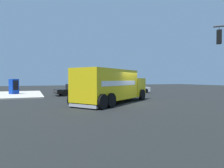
{
  "coord_description": "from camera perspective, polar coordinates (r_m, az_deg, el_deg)",
  "views": [
    {
      "loc": [
        -14.12,
        7.69,
        1.93
      ],
      "look_at": [
        0.12,
        1.74,
        1.56
      ],
      "focal_mm": 30.84,
      "sensor_mm": 36.0,
      "label": 1
    }
  ],
  "objects": [
    {
      "name": "vending_machine_blue",
      "position": [
        26.68,
        -27.07,
        -0.64
      ],
      "size": [
        1.15,
        1.17,
        1.85
      ],
      "color": "#0F38B2",
      "rests_on": "sidewalk_corner_far"
    },
    {
      "name": "pickup_black",
      "position": [
        23.94,
        -10.58,
        -1.54
      ],
      "size": [
        2.71,
        5.39,
        1.38
      ],
      "color": "black",
      "rests_on": "ground"
    },
    {
      "name": "ground_plane",
      "position": [
        16.2,
        5.87,
        -5.49
      ],
      "size": [
        100.0,
        100.0,
        0.0
      ],
      "primitive_type": "plane",
      "color": "black"
    },
    {
      "name": "sedan_white",
      "position": [
        27.97,
        6.63,
        -1.32
      ],
      "size": [
        2.34,
        4.44,
        1.31
      ],
      "color": "white",
      "rests_on": "ground"
    },
    {
      "name": "delivery_truck",
      "position": [
        15.76,
        0.02,
        -0.45
      ],
      "size": [
        6.89,
        8.1,
        2.71
      ],
      "color": "yellow",
      "rests_on": "ground"
    }
  ]
}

